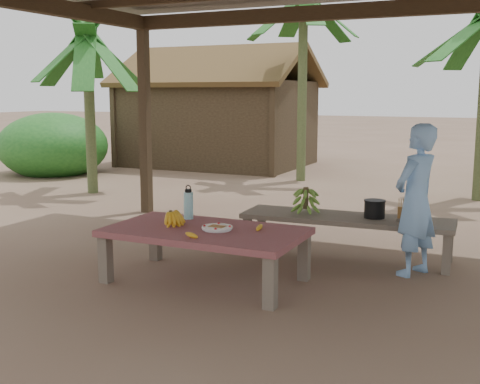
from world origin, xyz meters
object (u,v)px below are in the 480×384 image
at_px(work_table, 205,236).
at_px(ripe_banana_bunch, 171,217).
at_px(bench, 346,221).
at_px(cooking_pot, 375,209).
at_px(woman, 416,200).
at_px(water_flask, 188,204).
at_px(plate, 217,228).

height_order(work_table, ripe_banana_bunch, ripe_banana_bunch).
bearing_deg(bench, work_table, -128.92).
xyz_separation_m(cooking_pot, woman, (0.46, -0.35, 0.19)).
bearing_deg(ripe_banana_bunch, water_flask, 87.60).
distance_m(bench, cooking_pot, 0.32).
xyz_separation_m(bench, water_flask, (-1.33, -1.02, 0.25)).
bearing_deg(work_table, cooking_pot, 48.09).
distance_m(bench, woman, 0.87).
relative_size(work_table, water_flask, 5.27).
height_order(work_table, bench, work_table).
bearing_deg(water_flask, ripe_banana_bunch, -92.40).
distance_m(work_table, water_flask, 0.53).
relative_size(plate, woman, 0.19).
relative_size(plate, cooking_pot, 1.33).
bearing_deg(water_flask, cooking_pot, 33.51).
xyz_separation_m(ripe_banana_bunch, cooking_pot, (1.62, 1.38, -0.04)).
height_order(bench, water_flask, water_flask).
height_order(bench, woman, woman).
bearing_deg(woman, work_table, -34.66).
bearing_deg(plate, water_flask, 146.60).
relative_size(plate, water_flask, 0.83).
bearing_deg(woman, water_flask, -46.95).
height_order(work_table, cooking_pot, cooking_pot).
distance_m(work_table, ripe_banana_bunch, 0.40).
bearing_deg(bench, ripe_banana_bunch, -138.37).
bearing_deg(woman, ripe_banana_bunch, -39.67).
relative_size(work_table, bench, 0.81).
height_order(work_table, woman, woman).
bearing_deg(ripe_banana_bunch, cooking_pot, 40.42).
bearing_deg(bench, cooking_pot, 6.63).
bearing_deg(woman, bench, -87.95).
xyz_separation_m(work_table, water_flask, (-0.36, 0.33, 0.21)).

